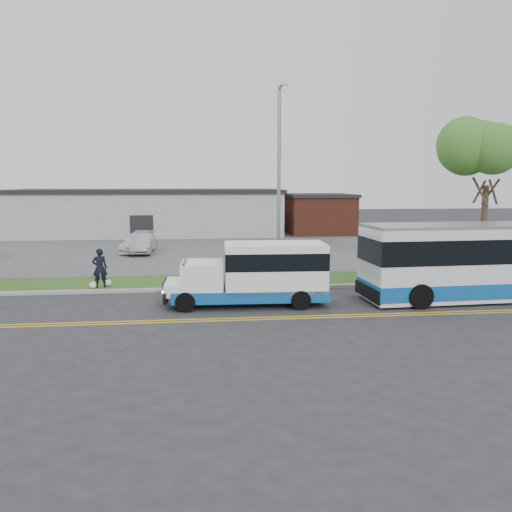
{
  "coord_description": "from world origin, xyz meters",
  "views": [
    {
      "loc": [
        -0.83,
        -21.83,
        5.01
      ],
      "look_at": [
        1.67,
        1.07,
        1.6
      ],
      "focal_mm": 35.0,
      "sensor_mm": 36.0,
      "label": 1
    }
  ],
  "objects": [
    {
      "name": "transit_bus",
      "position": [
        11.86,
        -1.8,
        1.65
      ],
      "size": [
        11.86,
        3.27,
        3.26
      ],
      "rotation": [
        0.0,
        0.0,
        0.04
      ],
      "color": "white",
      "rests_on": "ground"
    },
    {
      "name": "shuttle_bus",
      "position": [
        1.48,
        -1.82,
        1.36
      ],
      "size": [
        6.73,
        2.43,
        2.55
      ],
      "rotation": [
        0.0,
        0.0,
        -0.03
      ],
      "color": "#0E519D",
      "rests_on": "ground"
    },
    {
      "name": "grocery_bag_right",
      "position": [
        -5.32,
        2.15,
        0.26
      ],
      "size": [
        0.32,
        0.32,
        0.32
      ],
      "primitive_type": "sphere",
      "color": "white",
      "rests_on": "verge"
    },
    {
      "name": "lane_line_north",
      "position": [
        0.0,
        -3.85,
        0.01
      ],
      "size": [
        70.0,
        0.12,
        0.01
      ],
      "primitive_type": "cube",
      "color": "gold",
      "rests_on": "ground"
    },
    {
      "name": "commercial_building",
      "position": [
        -6.0,
        27.0,
        2.18
      ],
      "size": [
        25.4,
        10.4,
        4.35
      ],
      "color": "#9E9E99",
      "rests_on": "ground"
    },
    {
      "name": "tree_east",
      "position": [
        14.0,
        3.0,
        6.2
      ],
      "size": [
        5.2,
        5.2,
        8.33
      ],
      "color": "#36251D",
      "rests_on": "verge"
    },
    {
      "name": "streetlight_near",
      "position": [
        3.0,
        2.73,
        5.23
      ],
      "size": [
        0.35,
        1.53,
        9.5
      ],
      "color": "gray",
      "rests_on": "verge"
    },
    {
      "name": "parked_car_b",
      "position": [
        -5.29,
        14.13,
        0.78
      ],
      "size": [
        2.48,
        4.91,
        1.37
      ],
      "primitive_type": "imported",
      "rotation": [
        0.0,
        0.0,
        -0.12
      ],
      "color": "white",
      "rests_on": "parking_lot"
    },
    {
      "name": "lane_line_south",
      "position": [
        0.0,
        -4.15,
        0.01
      ],
      "size": [
        70.0,
        0.12,
        0.01
      ],
      "primitive_type": "cube",
      "color": "gold",
      "rests_on": "ground"
    },
    {
      "name": "parking_lot",
      "position": [
        0.0,
        17.0,
        0.05
      ],
      "size": [
        80.0,
        25.0,
        0.1
      ],
      "primitive_type": "cube",
      "color": "#4C4C4F",
      "rests_on": "ground"
    },
    {
      "name": "grocery_bag_left",
      "position": [
        -5.92,
        1.65,
        0.26
      ],
      "size": [
        0.32,
        0.32,
        0.32
      ],
      "primitive_type": "sphere",
      "color": "white",
      "rests_on": "verge"
    },
    {
      "name": "ground",
      "position": [
        0.0,
        0.0,
        0.0
      ],
      "size": [
        140.0,
        140.0,
        0.0
      ],
      "primitive_type": "plane",
      "color": "#28282B",
      "rests_on": "ground"
    },
    {
      "name": "verge",
      "position": [
        0.0,
        2.9,
        0.05
      ],
      "size": [
        80.0,
        3.3,
        0.1
      ],
      "primitive_type": "cube",
      "color": "#35531B",
      "rests_on": "ground"
    },
    {
      "name": "brick_wing",
      "position": [
        10.5,
        26.0,
        1.96
      ],
      "size": [
        6.3,
        7.3,
        3.9
      ],
      "color": "brown",
      "rests_on": "ground"
    },
    {
      "name": "curb",
      "position": [
        0.0,
        1.1,
        0.07
      ],
      "size": [
        80.0,
        0.3,
        0.15
      ],
      "primitive_type": "cube",
      "color": "#9E9B93",
      "rests_on": "ground"
    },
    {
      "name": "parked_car_a",
      "position": [
        -4.99,
        13.39,
        0.79
      ],
      "size": [
        1.49,
        4.18,
        1.37
      ],
      "primitive_type": "imported",
      "rotation": [
        0.0,
        0.0,
        -0.01
      ],
      "color": "#9EA0A5",
      "rests_on": "parking_lot"
    },
    {
      "name": "pedestrian",
      "position": [
        -5.62,
        1.9,
        1.03
      ],
      "size": [
        0.77,
        0.6,
        1.86
      ],
      "primitive_type": "imported",
      "rotation": [
        0.0,
        0.0,
        3.39
      ],
      "color": "black",
      "rests_on": "verge"
    }
  ]
}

